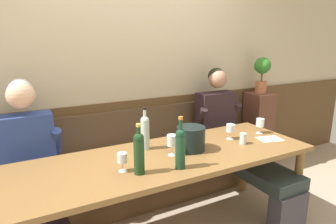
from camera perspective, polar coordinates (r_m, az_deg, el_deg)
The scene contains 18 objects.
room_wall_back at distance 2.98m, azimuth -8.21°, elevation 9.49°, with size 6.80×0.08×2.80m, color beige.
wood_wainscot_panel at distance 3.13m, azimuth -7.29°, elevation -7.01°, with size 6.80×0.03×1.02m, color brown.
wall_bench at distance 3.04m, azimuth -5.70°, elevation -12.34°, with size 2.64×0.42×0.94m.
dining_table at distance 2.34m, azimuth 0.29°, elevation -10.11°, with size 2.34×0.81×0.75m.
person_right_seat at distance 2.40m, azimuth -24.91°, elevation -11.55°, with size 0.53×1.23×1.33m.
person_center_right_seat at distance 3.08m, azimuth 12.94°, elevation -5.35°, with size 0.54×1.22×1.33m.
ice_bucket at distance 2.39m, azimuth 4.45°, elevation -5.12°, with size 0.23×0.23×0.20m, color black.
wine_bottle_green_tall at distance 2.04m, azimuth 2.41°, elevation -6.76°, with size 0.07×0.07×0.37m.
wine_bottle_amber_mid at distance 1.97m, azimuth -5.65°, elevation -7.68°, with size 0.07×0.07×0.35m.
wine_bottle_clear_water at distance 2.39m, azimuth -4.47°, elevation -3.73°, with size 0.07×0.07×0.35m.
wine_glass_left_end at distance 2.92m, azimuth 17.41°, elevation -2.11°, with size 0.08×0.08×0.14m.
wine_glass_right_end at distance 2.69m, azimuth 12.01°, elevation -3.20°, with size 0.08×0.08×0.14m.
wine_glass_near_bucket at distance 2.03m, azimuth -8.87°, elevation -8.94°, with size 0.07×0.07×0.13m.
wine_glass_mid_left at distance 2.26m, azimuth 0.78°, elevation -5.71°, with size 0.08×0.08×0.17m.
water_tumbler_right at distance 2.61m, azimuth 14.36°, elevation -5.02°, with size 0.06×0.06×0.09m, color silver.
tasting_sheet_left_guest at distance 2.81m, azimuth 19.11°, elevation -4.95°, with size 0.21×0.15×0.00m, color white.
corner_pedestal at distance 3.85m, azimuth 16.93°, elevation -3.72°, with size 0.28×0.28×0.99m, color brown.
potted_plant at distance 3.70m, azimuth 17.78°, elevation 7.52°, with size 0.19×0.19×0.43m.
Camera 1 is at (-1.01, -1.70, 1.64)m, focal length 31.46 mm.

